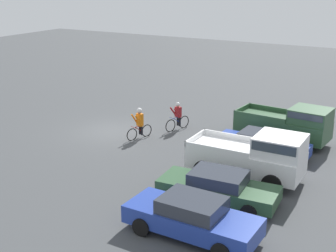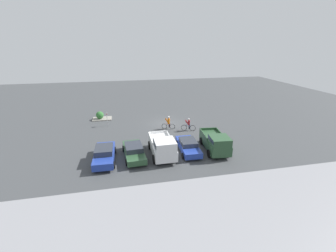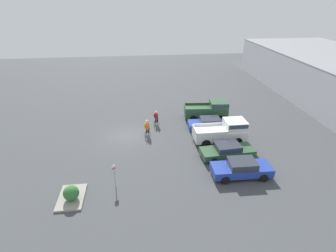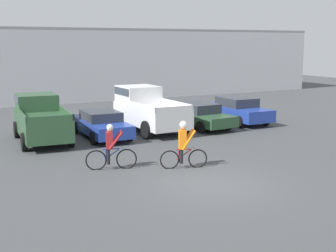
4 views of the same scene
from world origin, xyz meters
name	(u,v)px [view 2 (image 2 of 4)]	position (x,y,z in m)	size (l,w,h in m)	color
ground_plane	(167,123)	(0.00, 0.00, 0.00)	(80.00, 80.00, 0.00)	#424447
pickup_truck_0	(216,142)	(-3.21, 9.55, 1.09)	(2.54, 5.12, 2.09)	#2D5133
sedan_0	(188,146)	(-0.45, 8.94, 0.66)	(2.05, 4.71, 1.29)	#233D9E
pickup_truck_1	(163,146)	(2.35, 9.57, 1.16)	(2.34, 5.08, 2.24)	white
sedan_1	(134,151)	(5.15, 9.05, 0.67)	(2.23, 4.90, 1.32)	#2D5133
sedan_2	(104,154)	(7.95, 9.29, 0.73)	(2.08, 4.81, 1.45)	#233D9E
cyclist_0	(169,122)	(0.20, 2.11, 0.92)	(1.70, 0.65, 1.79)	black
cyclist_1	(189,124)	(-2.20, 3.23, 0.83)	(1.79, 0.67, 1.70)	black
fire_lane_sign	(107,117)	(8.12, -0.70, 1.22)	(0.17, 0.27, 2.00)	#9E9EA3
curb_island	(102,119)	(9.06, -3.79, 0.07)	(2.73, 1.82, 0.15)	gray
shrub	(100,115)	(9.32, -3.67, 0.70)	(1.10, 1.10, 1.10)	#337033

